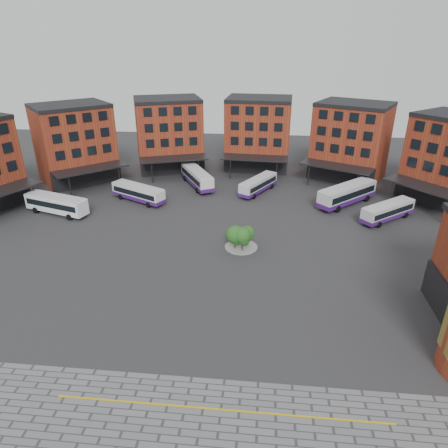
# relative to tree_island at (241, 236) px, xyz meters

# --- Properties ---
(ground) EXTENTS (160.00, 160.00, 0.00)m
(ground) POSITION_rel_tree_island_xyz_m (-1.93, -11.50, -1.95)
(ground) COLOR #28282B
(ground) RESTS_ON ground
(yellow_line) EXTENTS (26.00, 0.15, 0.02)m
(yellow_line) POSITION_rel_tree_island_xyz_m (0.07, -25.50, -1.92)
(yellow_line) COLOR gold
(yellow_line) RESTS_ON paving_zone
(main_building) EXTENTS (94.14, 42.48, 14.60)m
(main_building) POSITION_rel_tree_island_xyz_m (-6.70, 26.74, 5.27)
(main_building) COLOR maroon
(main_building) RESTS_ON ground
(tree_island) EXTENTS (4.40, 4.40, 3.43)m
(tree_island) POSITION_rel_tree_island_xyz_m (0.00, 0.00, 0.00)
(tree_island) COLOR gray
(tree_island) RESTS_ON ground
(bus_a) EXTENTS (11.05, 5.61, 3.06)m
(bus_a) POSITION_rel_tree_island_xyz_m (-29.88, 8.83, -0.14)
(bus_a) COLOR white
(bus_a) RESTS_ON ground
(bus_b) EXTENTS (10.20, 6.90, 2.90)m
(bus_b) POSITION_rel_tree_island_xyz_m (-18.47, 15.27, -0.38)
(bus_b) COLOR white
(bus_b) RESTS_ON ground
(bus_c) EXTENTS (7.71, 11.21, 3.20)m
(bus_c) POSITION_rel_tree_island_xyz_m (-9.70, 23.91, -0.22)
(bus_c) COLOR silver
(bus_c) RESTS_ON ground
(bus_d) EXTENTS (6.86, 9.69, 2.78)m
(bus_d) POSITION_rel_tree_island_xyz_m (1.87, 21.65, -0.45)
(bus_d) COLOR silver
(bus_d) RESTS_ON ground
(bus_e) EXTENTS (10.85, 10.34, 3.44)m
(bus_e) POSITION_rel_tree_island_xyz_m (16.83, 17.41, -0.09)
(bus_e) COLOR silver
(bus_e) RESTS_ON ground
(bus_f) EXTENTS (9.26, 8.00, 2.81)m
(bus_f) POSITION_rel_tree_island_xyz_m (21.94, 11.50, -0.43)
(bus_f) COLOR silver
(bus_f) RESTS_ON ground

